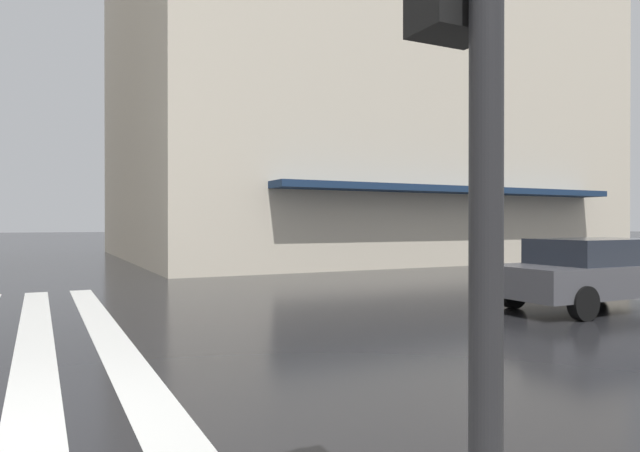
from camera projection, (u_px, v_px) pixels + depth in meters
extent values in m
cube|color=silver|center=(108.00, 336.00, 8.59)|extent=(13.00, 0.50, 0.01)
cube|color=silver|center=(35.00, 342.00, 8.14)|extent=(13.00, 0.50, 0.01)
cube|color=beige|center=(339.00, 81.00, 30.48)|extent=(18.45, 21.97, 18.84)
cube|color=#192D4C|center=(460.00, 190.00, 21.72)|extent=(1.20, 15.38, 0.24)
cylinder|color=#232326|center=(486.00, 226.00, 1.98)|extent=(0.12, 0.12, 3.13)
sphere|color=green|center=(433.00, 9.00, 2.24)|extent=(0.17, 0.17, 0.17)
cube|color=#4C4C51|center=(591.00, 279.00, 11.22)|extent=(1.75, 4.10, 0.60)
cube|color=#232833|center=(596.00, 251.00, 11.28)|extent=(1.54, 2.46, 0.50)
cylinder|color=black|center=(584.00, 303.00, 9.93)|extent=(0.20, 0.62, 0.62)
cylinder|color=black|center=(513.00, 293.00, 11.40)|extent=(0.20, 0.62, 0.62)
cylinder|color=black|center=(596.00, 287.00, 12.52)|extent=(0.20, 0.62, 0.62)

